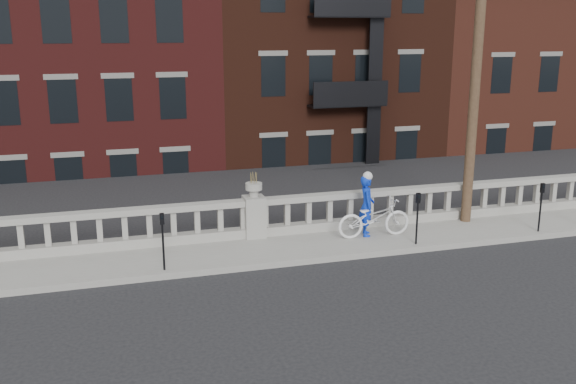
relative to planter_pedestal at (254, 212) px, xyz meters
name	(u,v)px	position (x,y,z in m)	size (l,w,h in m)	color
ground	(299,299)	(0.00, -3.95, -0.83)	(120.00, 120.00, 0.00)	black
sidewalk	(263,250)	(0.00, -0.95, -0.76)	(32.00, 2.20, 0.15)	gray
balustrade	(254,219)	(0.00, 0.00, -0.19)	(28.00, 0.34, 1.03)	gray
planter_pedestal	(254,212)	(0.00, 0.00, 0.00)	(0.55, 0.55, 1.76)	gray
lower_level	(180,84)	(0.56, 19.09, 1.80)	(80.00, 44.00, 20.80)	#605E59
utility_pole	(478,41)	(6.20, -0.35, 4.41)	(1.60, 0.28, 10.00)	#422D1E
parking_meter_a	(163,235)	(-2.57, -1.80, 0.17)	(0.10, 0.09, 1.36)	black
parking_meter_b	(417,213)	(3.86, -1.80, 0.17)	(0.10, 0.09, 1.36)	black
parking_meter_c	(541,202)	(7.58, -1.80, 0.17)	(0.10, 0.09, 1.36)	black
bicycle	(374,218)	(3.05, -0.92, -0.16)	(0.70, 2.00, 1.05)	white
cyclist	(367,206)	(2.91, -0.74, 0.14)	(0.60, 0.39, 1.64)	#0C30C2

